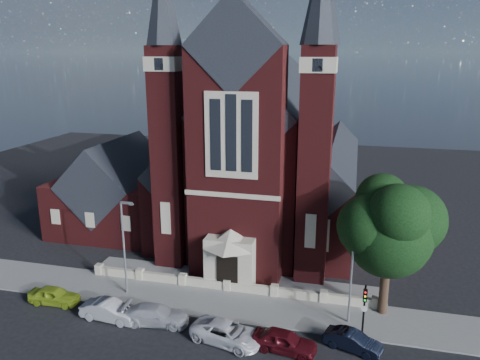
# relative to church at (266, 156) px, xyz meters

# --- Properties ---
(ground) EXTENTS (120.00, 120.00, 0.00)m
(ground) POSITION_rel_church_xyz_m (0.00, -7.94, -8.19)
(ground) COLOR black
(ground) RESTS_ON ground
(pavement_strip) EXTENTS (60.00, 5.00, 0.12)m
(pavement_strip) POSITION_rel_church_xyz_m (0.00, -18.44, -8.19)
(pavement_strip) COLOR slate
(pavement_strip) RESTS_ON ground
(forecourt_paving) EXTENTS (26.00, 3.00, 0.14)m
(forecourt_paving) POSITION_rel_church_xyz_m (0.00, -14.44, -8.19)
(forecourt_paving) COLOR slate
(forecourt_paving) RESTS_ON ground
(forecourt_wall) EXTENTS (24.00, 0.40, 0.90)m
(forecourt_wall) POSITION_rel_church_xyz_m (0.00, -16.44, -8.19)
(forecourt_wall) COLOR #AFA68B
(forecourt_wall) RESTS_ON ground
(church) EXTENTS (20.01, 34.90, 29.20)m
(church) POSITION_rel_church_xyz_m (0.00, 0.00, 0.00)
(church) COLOR #501516
(church) RESTS_ON ground
(parish_hall) EXTENTS (12.00, 12.20, 10.24)m
(parish_hall) POSITION_rel_church_xyz_m (-16.00, -4.94, -4.17)
(parish_hall) COLOR #501516
(parish_hall) RESTS_ON ground
(street_tree) EXTENTS (6.40, 6.60, 10.70)m
(street_tree) POSITION_rel_church_xyz_m (12.60, -17.23, -1.23)
(street_tree) COLOR black
(street_tree) RESTS_ON ground
(street_lamp_left) EXTENTS (1.16, 0.22, 8.09)m
(street_lamp_left) POSITION_rel_church_xyz_m (-7.91, -18.94, -3.59)
(street_lamp_left) COLOR gray
(street_lamp_left) RESTS_ON ground
(street_lamp_right) EXTENTS (1.16, 0.22, 8.09)m
(street_lamp_right) POSITION_rel_church_xyz_m (10.09, -18.94, -3.59)
(street_lamp_right) COLOR gray
(street_lamp_right) RESTS_ON ground
(traffic_signal) EXTENTS (0.28, 0.42, 4.00)m
(traffic_signal) POSITION_rel_church_xyz_m (11.00, -20.52, -5.60)
(traffic_signal) COLOR black
(traffic_signal) RESTS_ON ground
(car_lime_van) EXTENTS (4.17, 1.84, 1.40)m
(car_lime_van) POSITION_rel_church_xyz_m (-12.88, -21.77, -7.49)
(car_lime_van) COLOR #8EAB22
(car_lime_van) RESTS_ON ground
(car_silver_a) EXTENTS (4.56, 1.83, 1.47)m
(car_silver_a) POSITION_rel_church_xyz_m (-7.40, -22.80, -7.45)
(car_silver_a) COLOR #A8A9B0
(car_silver_a) RESTS_ON ground
(car_silver_b) EXTENTS (5.10, 2.52, 1.42)m
(car_silver_b) POSITION_rel_church_xyz_m (-3.82, -22.46, -7.47)
(car_silver_b) COLOR #B2B3BA
(car_silver_b) RESTS_ON ground
(car_white_suv) EXTENTS (5.56, 3.47, 1.43)m
(car_white_suv) POSITION_rel_church_xyz_m (1.91, -23.40, -7.47)
(car_white_suv) COLOR white
(car_white_suv) RESTS_ON ground
(car_dark_red) EXTENTS (4.56, 2.30, 1.49)m
(car_dark_red) POSITION_rel_church_xyz_m (5.91, -23.42, -7.44)
(car_dark_red) COLOR #4C0D14
(car_dark_red) RESTS_ON ground
(car_navy) EXTENTS (4.15, 2.51, 1.29)m
(car_navy) POSITION_rel_church_xyz_m (10.37, -22.18, -7.54)
(car_navy) COLOR black
(car_navy) RESTS_ON ground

